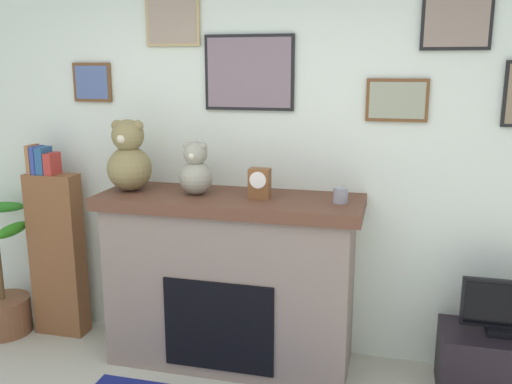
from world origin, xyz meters
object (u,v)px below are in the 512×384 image
Objects in this scene: television at (507,309)px; mantel_clock at (260,183)px; bookshelf at (57,250)px; tv_stand at (501,366)px; candle_jar at (341,195)px; potted_plant at (3,298)px; teddy_bear_tan at (196,171)px; fireplace at (231,279)px; teddy_bear_cream at (129,159)px.

mantel_clock is at bearing 179.84° from television.
bookshelf is 3.07m from tv_stand.
bookshelf reaches higher than mantel_clock.
tv_stand is (3.04, -0.10, -0.44)m from bookshelf.
bookshelf is 2.13m from candle_jar.
candle_jar is 0.50m from mantel_clock.
potted_plant is 1.85m from teddy_bear_tan.
candle_jar reaches higher than tv_stand.
mantel_clock is (1.55, -0.10, 0.60)m from bookshelf.
bookshelf reaches higher than fireplace.
teddy_bear_tan is (1.13, -0.10, 0.66)m from bookshelf.
bookshelf is at bearing 177.33° from candle_jar.
tv_stand is at bearing -0.09° from teddy_bear_cream.
teddy_bear_cream reaches higher than potted_plant.
teddy_bear_cream is (-0.68, -0.02, 0.78)m from fireplace.
fireplace is at bearing 1.24° from potted_plant.
teddy_bear_cream is (-2.37, 0.00, 0.79)m from television.
mantel_clock is at bearing -0.05° from teddy_bear_cream.
potted_plant is 2.04× the size of teddy_bear_cream.
teddy_bear_cream reaches higher than tv_stand.
candle_jar is at bearing 0.48° from potted_plant.
tv_stand is at bearing 0.27° from potted_plant.
teddy_bear_cream is (-2.37, 0.00, 1.16)m from tv_stand.
tv_stand is at bearing -1.88° from bookshelf.
tv_stand is 3.84× the size of mantel_clock.
potted_plant is 2.19m from mantel_clock.
television is at bearing -0.15° from teddy_bear_tan.
fireplace is at bearing 174.55° from mantel_clock.
candle_jar is at bearing 0.02° from teddy_bear_cream.
mantel_clock is at bearing 179.89° from tv_stand.
mantel_clock reaches higher than potted_plant.
candle_jar is (2.05, -0.10, 0.55)m from bookshelf.
fireplace is at bearing 179.21° from television.
fireplace is 3.28× the size of television.
television is 5.44× the size of candle_jar.
candle_jar is at bearing 0.16° from mantel_clock.
mantel_clock reaches higher than fireplace.
candle_jar reaches higher than television.
tv_stand is at bearing -0.24° from candle_jar.
bookshelf is at bearing 175.13° from teddy_bear_tan.
candle_jar is 0.51× the size of mantel_clock.
bookshelf is at bearing 178.12° from tv_stand.
tv_stand is 7.56× the size of candle_jar.
bookshelf is 7.56× the size of mantel_clock.
tv_stand is at bearing -0.11° from teddy_bear_tan.
bookshelf is 0.56m from potted_plant.
fireplace is 0.93m from candle_jar.
tv_stand is at bearing 90.00° from television.
teddy_bear_cream reaches higher than fireplace.
bookshelf is 2.74× the size of television.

